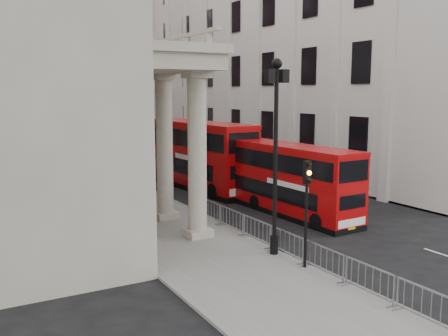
# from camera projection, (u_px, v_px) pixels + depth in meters

# --- Properties ---
(ground) EXTENTS (260.00, 260.00, 0.00)m
(ground) POSITION_uv_depth(u_px,v_px,m) (349.00, 284.00, 18.52)
(ground) COLOR black
(ground) RESTS_ON ground
(sidewalk_west) EXTENTS (6.00, 140.00, 0.12)m
(sidewalk_west) POSITION_uv_depth(u_px,v_px,m) (77.00, 174.00, 42.89)
(sidewalk_west) COLOR slate
(sidewalk_west) RESTS_ON ground
(sidewalk_east) EXTENTS (3.00, 140.00, 0.12)m
(sidewalk_east) POSITION_uv_depth(u_px,v_px,m) (240.00, 161.00, 50.90)
(sidewalk_east) COLOR slate
(sidewalk_east) RESTS_ON ground
(kerb) EXTENTS (0.20, 140.00, 0.14)m
(kerb) POSITION_uv_depth(u_px,v_px,m) (110.00, 171.00, 44.32)
(kerb) COLOR slate
(kerb) RESTS_ON ground
(east_building) EXTENTS (8.00, 55.00, 25.00)m
(east_building) POSITION_uv_depth(u_px,v_px,m) (252.00, 39.00, 51.95)
(east_building) COLOR beige
(east_building) RESTS_ON ground
(monument_column) EXTENTS (8.00, 8.00, 54.20)m
(monument_column) POSITION_uv_depth(u_px,v_px,m) (45.00, 46.00, 98.22)
(monument_column) COLOR #60605E
(monument_column) RESTS_ON ground
(lamp_post_south) EXTENTS (1.05, 0.44, 8.32)m
(lamp_post_south) POSITION_uv_depth(u_px,v_px,m) (276.00, 144.00, 20.93)
(lamp_post_south) COLOR black
(lamp_post_south) RESTS_ON sidewalk_west
(lamp_post_mid) EXTENTS (1.05, 0.44, 8.32)m
(lamp_post_mid) POSITION_uv_depth(u_px,v_px,m) (142.00, 123.00, 34.71)
(lamp_post_mid) COLOR black
(lamp_post_mid) RESTS_ON sidewalk_west
(lamp_post_north) EXTENTS (1.05, 0.44, 8.32)m
(lamp_post_north) POSITION_uv_depth(u_px,v_px,m) (85.00, 114.00, 48.48)
(lamp_post_north) COLOR black
(lamp_post_north) RESTS_ON sidewalk_west
(traffic_light) EXTENTS (0.28, 0.33, 4.30)m
(traffic_light) POSITION_uv_depth(u_px,v_px,m) (307.00, 194.00, 19.52)
(traffic_light) COLOR black
(traffic_light) RESTS_ON sidewalk_west
(crowd_barriers) EXTENTS (0.50, 18.75, 1.10)m
(crowd_barriers) POSITION_uv_depth(u_px,v_px,m) (304.00, 252.00, 20.17)
(crowd_barriers) COLOR gray
(crowd_barriers) RESTS_ON sidewalk_west
(bus_near) EXTENTS (2.67, 9.51, 4.07)m
(bus_near) POSITION_uv_depth(u_px,v_px,m) (292.00, 179.00, 28.68)
(bus_near) COLOR #AF0809
(bus_near) RESTS_ON ground
(bus_far) EXTENTS (3.60, 11.55, 4.91)m
(bus_far) POSITION_uv_depth(u_px,v_px,m) (199.00, 154.00, 36.66)
(bus_far) COLOR #A80709
(bus_far) RESTS_ON ground
(pedestrian_a) EXTENTS (0.63, 0.41, 1.71)m
(pedestrian_a) POSITION_uv_depth(u_px,v_px,m) (146.00, 212.00, 25.63)
(pedestrian_a) COLOR black
(pedestrian_a) RESTS_ON sidewalk_west
(pedestrian_b) EXTENTS (1.00, 0.84, 1.82)m
(pedestrian_b) POSITION_uv_depth(u_px,v_px,m) (116.00, 186.00, 32.19)
(pedestrian_b) COLOR black
(pedestrian_b) RESTS_ON sidewalk_west
(pedestrian_c) EXTENTS (1.03, 0.86, 1.80)m
(pedestrian_c) POSITION_uv_depth(u_px,v_px,m) (112.00, 181.00, 34.16)
(pedestrian_c) COLOR black
(pedestrian_c) RESTS_ON sidewalk_west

